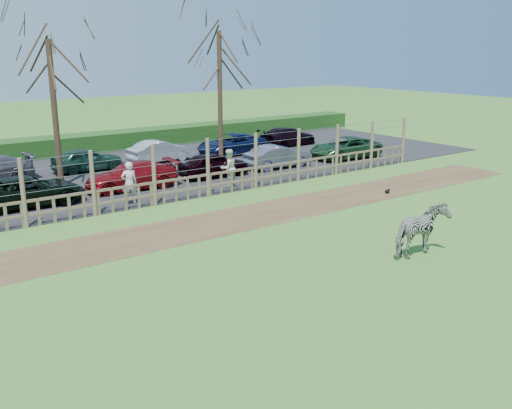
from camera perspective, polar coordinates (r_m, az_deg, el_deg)
ground at (r=16.81m, az=2.29°, el=-5.98°), size 120.00×120.00×0.00m
dirt_strip at (r=20.32m, az=-5.62°, el=-2.21°), size 34.00×2.80×0.01m
asphalt at (r=29.11m, az=-15.73°, el=2.70°), size 44.00×13.00×0.04m
hedge at (r=35.56m, az=-19.84°, el=5.45°), size 46.00×2.00×1.10m
fence at (r=23.09m, az=-10.11°, el=1.82°), size 30.16×0.16×2.50m
tree_mid at (r=26.91m, az=-19.77°, el=11.83°), size 4.80×4.80×6.83m
tree_right at (r=31.15m, az=-3.67°, el=13.73°), size 4.80×4.80×7.35m
zebra at (r=17.89m, az=16.21°, el=-2.54°), size 1.96×1.00×1.61m
visitor_a at (r=23.39m, az=-12.56°, el=2.12°), size 0.70×0.53×1.72m
visitor_b at (r=25.72m, az=-2.77°, el=3.65°), size 0.88×0.70×1.72m
crow at (r=25.44m, az=13.01°, el=1.30°), size 0.26×0.19×0.21m
car_2 at (r=24.36m, az=-21.81°, el=1.26°), size 4.38×2.14×1.20m
car_3 at (r=25.96m, az=-12.35°, el=2.83°), size 4.25×1.98×1.20m
car_4 at (r=27.90m, az=-4.26°, el=4.00°), size 3.57×1.55×1.20m
car_5 at (r=29.97m, az=2.21°, el=4.83°), size 3.69×1.41×1.20m
car_6 at (r=33.00m, az=8.94°, el=5.63°), size 4.46×2.33×1.20m
car_10 at (r=30.36m, az=-16.52°, el=4.34°), size 3.52×1.42×1.20m
car_11 at (r=31.94m, az=-9.55°, el=5.28°), size 3.73×1.54×1.20m
car_12 at (r=33.91m, az=-2.47°, el=6.06°), size 4.47×2.34×1.20m
car_13 at (r=36.83m, az=3.18°, el=6.79°), size 4.29×2.10×1.20m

